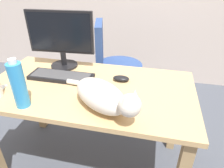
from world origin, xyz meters
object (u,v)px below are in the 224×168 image
office_chair (114,77)px  monitor (61,38)px  keyboard (61,76)px  computer_mouse (121,78)px  spray_bottle (19,85)px  cat (103,96)px

office_chair → monitor: monitor is taller
keyboard → computer_mouse: 0.41m
office_chair → computer_mouse: 0.66m
office_chair → spray_bottle: size_ratio=3.44×
monitor → computer_mouse: bearing=-15.4°
office_chair → keyboard: 0.73m
keyboard → cat: 0.47m
keyboard → spray_bottle: 0.37m
spray_bottle → office_chair: bearing=72.3°
office_chair → computer_mouse: (0.17, -0.57, 0.30)m
office_chair → cat: office_chair is taller
cat → computer_mouse: 0.33m
office_chair → computer_mouse: size_ratio=8.71×
monitor → spray_bottle: size_ratio=1.73×
office_chair → keyboard: (-0.24, -0.62, 0.30)m
office_chair → cat: bearing=-81.4°
computer_mouse → cat: bearing=-96.2°
monitor → cat: 0.64m
cat → spray_bottle: spray_bottle is taller
spray_bottle → computer_mouse: bearing=39.6°
monitor → spray_bottle: bearing=-90.8°
monitor → office_chair: bearing=55.6°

